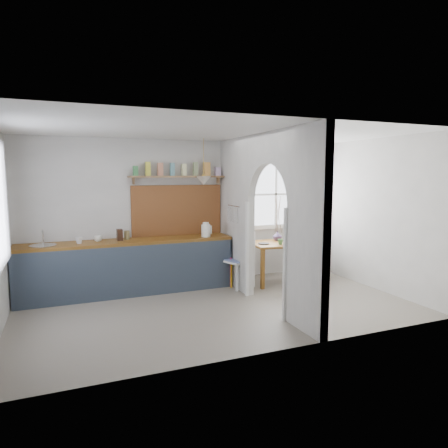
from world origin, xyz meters
name	(u,v)px	position (x,y,z in m)	size (l,w,h in m)	color
floor	(220,308)	(0.00, 0.00, 0.00)	(5.80, 3.20, 0.01)	slate
ceiling	(220,131)	(0.00, 0.00, 2.60)	(5.80, 3.20, 0.01)	beige
walls	(220,222)	(0.00, 0.00, 1.30)	(5.81, 3.21, 2.60)	beige
partition	(261,210)	(0.70, 0.06, 1.45)	(0.12, 3.20, 2.60)	beige
nook_window	(276,194)	(1.80, 1.56, 1.60)	(1.76, 0.10, 1.30)	white
counter	(129,266)	(-1.13, 1.33, 0.46)	(3.50, 0.60, 0.90)	brown
sink	(43,246)	(-2.43, 1.30, 0.89)	(0.40, 0.40, 0.02)	silver
backsplash	(177,210)	(-0.20, 1.58, 1.35)	(1.65, 0.03, 0.90)	brown
shelf	(178,173)	(-0.20, 1.49, 2.01)	(1.75, 0.20, 0.21)	olive
pendant_lamp	(204,181)	(0.15, 1.15, 1.88)	(0.26, 0.26, 0.16)	silver
utensil_rail	(234,206)	(0.61, 0.90, 1.45)	(0.02, 0.02, 0.50)	silver
dining_table	(283,262)	(1.63, 0.94, 0.37)	(1.19, 0.80, 0.75)	brown
chair_left	(237,259)	(0.71, 0.96, 0.50)	(0.45, 0.45, 0.99)	silver
chair_right	(317,255)	(2.44, 1.03, 0.43)	(0.39, 0.39, 0.86)	silver
kettle	(206,230)	(0.19, 1.18, 1.03)	(0.21, 0.17, 0.26)	white
mug_a	(79,240)	(-1.90, 1.25, 0.95)	(0.11, 0.11, 0.11)	silver
mug_b	(98,239)	(-1.61, 1.35, 0.95)	(0.12, 0.12, 0.10)	silver
knife_block	(120,235)	(-1.26, 1.34, 0.99)	(0.09, 0.12, 0.19)	#3A2216
jar	(127,235)	(-1.14, 1.39, 0.97)	(0.09, 0.09, 0.15)	olive
towel_magenta	(231,272)	(0.58, 0.96, 0.28)	(0.02, 0.03, 0.52)	#B83668
towel_orange	(231,274)	(0.58, 0.94, 0.25)	(0.02, 0.03, 0.50)	#CA840D
bowl	(298,240)	(1.89, 0.85, 0.79)	(0.32, 0.32, 0.08)	beige
table_cup	(280,242)	(1.46, 0.76, 0.79)	(0.10, 0.10, 0.10)	#467B43
plate	(264,244)	(1.20, 0.91, 0.75)	(0.20, 0.20, 0.02)	black
vase	(277,236)	(1.62, 1.16, 0.84)	(0.17, 0.17, 0.18)	#463454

